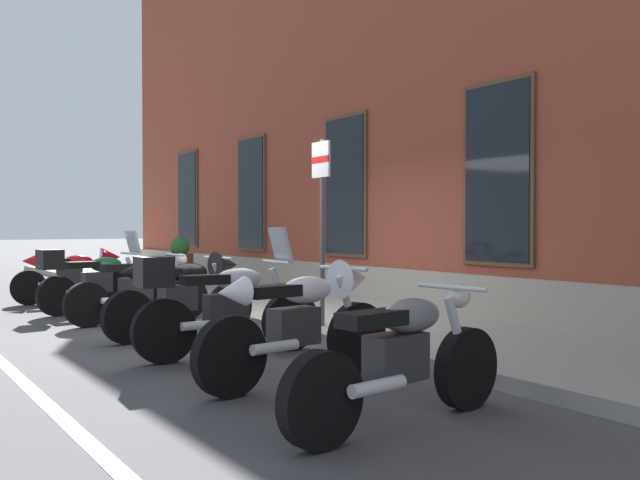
{
  "coord_description": "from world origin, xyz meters",
  "views": [
    {
      "loc": [
        7.96,
        -4.4,
        1.37
      ],
      "look_at": [
        0.14,
        0.96,
        1.19
      ],
      "focal_mm": 38.11,
      "sensor_mm": 36.0,
      "label": 1
    }
  ],
  "objects_px": {
    "motorcycle_black_sport": "(187,291)",
    "parking_sign": "(322,205)",
    "motorcycle_yellow_naked": "(141,289)",
    "motorcycle_grey_naked": "(403,358)",
    "motorcycle_green_touring": "(93,279)",
    "motorcycle_red_sport": "(77,273)",
    "motorcycle_white_sport": "(305,317)",
    "motorcycle_silver_touring": "(221,304)",
    "barrel_planter": "(180,265)"
  },
  "relations": [
    {
      "from": "motorcycle_black_sport",
      "to": "parking_sign",
      "type": "xyz_separation_m",
      "value": [
        0.95,
        1.38,
        1.07
      ]
    },
    {
      "from": "motorcycle_yellow_naked",
      "to": "motorcycle_grey_naked",
      "type": "bearing_deg",
      "value": -2.57
    },
    {
      "from": "motorcycle_yellow_naked",
      "to": "motorcycle_black_sport",
      "type": "height_order",
      "value": "motorcycle_black_sport"
    },
    {
      "from": "motorcycle_green_touring",
      "to": "motorcycle_black_sport",
      "type": "relative_size",
      "value": 0.97
    },
    {
      "from": "motorcycle_red_sport",
      "to": "motorcycle_white_sport",
      "type": "relative_size",
      "value": 0.98
    },
    {
      "from": "motorcycle_silver_touring",
      "to": "barrel_planter",
      "type": "bearing_deg",
      "value": 160.74
    },
    {
      "from": "barrel_planter",
      "to": "motorcycle_grey_naked",
      "type": "bearing_deg",
      "value": -13.94
    },
    {
      "from": "motorcycle_silver_touring",
      "to": "parking_sign",
      "type": "bearing_deg",
      "value": 107.31
    },
    {
      "from": "motorcycle_red_sport",
      "to": "motorcycle_black_sport",
      "type": "distance_m",
      "value": 4.67
    },
    {
      "from": "motorcycle_red_sport",
      "to": "barrel_planter",
      "type": "bearing_deg",
      "value": 102.0
    },
    {
      "from": "parking_sign",
      "to": "motorcycle_black_sport",
      "type": "bearing_deg",
      "value": -124.42
    },
    {
      "from": "motorcycle_white_sport",
      "to": "motorcycle_grey_naked",
      "type": "bearing_deg",
      "value": -6.46
    },
    {
      "from": "motorcycle_black_sport",
      "to": "motorcycle_silver_touring",
      "type": "distance_m",
      "value": 1.48
    },
    {
      "from": "parking_sign",
      "to": "barrel_planter",
      "type": "relative_size",
      "value": 2.25
    },
    {
      "from": "motorcycle_white_sport",
      "to": "barrel_planter",
      "type": "relative_size",
      "value": 2.03
    },
    {
      "from": "motorcycle_black_sport",
      "to": "motorcycle_green_touring",
      "type": "bearing_deg",
      "value": -174.53
    },
    {
      "from": "motorcycle_white_sport",
      "to": "barrel_planter",
      "type": "bearing_deg",
      "value": 164.73
    },
    {
      "from": "motorcycle_red_sport",
      "to": "barrel_planter",
      "type": "relative_size",
      "value": 2.0
    },
    {
      "from": "motorcycle_white_sport",
      "to": "motorcycle_grey_naked",
      "type": "relative_size",
      "value": 1.01
    },
    {
      "from": "motorcycle_green_touring",
      "to": "motorcycle_grey_naked",
      "type": "xyz_separation_m",
      "value": [
        7.41,
        -0.02,
        -0.07
      ]
    },
    {
      "from": "motorcycle_green_touring",
      "to": "motorcycle_black_sport",
      "type": "xyz_separation_m",
      "value": [
        3.02,
        0.29,
        0.02
      ]
    },
    {
      "from": "motorcycle_green_touring",
      "to": "motorcycle_silver_touring",
      "type": "height_order",
      "value": "motorcycle_silver_touring"
    },
    {
      "from": "motorcycle_silver_touring",
      "to": "barrel_planter",
      "type": "height_order",
      "value": "motorcycle_silver_touring"
    },
    {
      "from": "motorcycle_red_sport",
      "to": "motorcycle_yellow_naked",
      "type": "xyz_separation_m",
      "value": [
        3.13,
        0.06,
        -0.06
      ]
    },
    {
      "from": "motorcycle_red_sport",
      "to": "barrel_planter",
      "type": "height_order",
      "value": "barrel_planter"
    },
    {
      "from": "motorcycle_black_sport",
      "to": "motorcycle_grey_naked",
      "type": "xyz_separation_m",
      "value": [
        4.38,
        -0.31,
        -0.1
      ]
    },
    {
      "from": "motorcycle_silver_touring",
      "to": "motorcycle_black_sport",
      "type": "bearing_deg",
      "value": 170.15
    },
    {
      "from": "barrel_planter",
      "to": "motorcycle_white_sport",
      "type": "bearing_deg",
      "value": -15.27
    },
    {
      "from": "motorcycle_yellow_naked",
      "to": "motorcycle_black_sport",
      "type": "bearing_deg",
      "value": 1.74
    },
    {
      "from": "motorcycle_black_sport",
      "to": "motorcycle_white_sport",
      "type": "distance_m",
      "value": 2.91
    },
    {
      "from": "motorcycle_red_sport",
      "to": "motorcycle_green_touring",
      "type": "height_order",
      "value": "motorcycle_green_touring"
    },
    {
      "from": "motorcycle_yellow_naked",
      "to": "barrel_planter",
      "type": "xyz_separation_m",
      "value": [
        -3.59,
        2.09,
        0.11
      ]
    },
    {
      "from": "motorcycle_grey_naked",
      "to": "barrel_planter",
      "type": "xyz_separation_m",
      "value": [
        -9.51,
        2.36,
        0.12
      ]
    },
    {
      "from": "motorcycle_grey_naked",
      "to": "barrel_planter",
      "type": "distance_m",
      "value": 9.8
    },
    {
      "from": "motorcycle_black_sport",
      "to": "barrel_planter",
      "type": "bearing_deg",
      "value": 158.23
    },
    {
      "from": "motorcycle_yellow_naked",
      "to": "motorcycle_white_sport",
      "type": "xyz_separation_m",
      "value": [
        4.44,
        -0.1,
        0.09
      ]
    },
    {
      "from": "motorcycle_red_sport",
      "to": "motorcycle_silver_touring",
      "type": "relative_size",
      "value": 0.98
    },
    {
      "from": "motorcycle_silver_touring",
      "to": "parking_sign",
      "type": "relative_size",
      "value": 0.9
    },
    {
      "from": "motorcycle_black_sport",
      "to": "motorcycle_grey_naked",
      "type": "distance_m",
      "value": 4.4
    },
    {
      "from": "motorcycle_yellow_naked",
      "to": "motorcycle_green_touring",
      "type": "bearing_deg",
      "value": -170.73
    },
    {
      "from": "motorcycle_red_sport",
      "to": "motorcycle_silver_touring",
      "type": "xyz_separation_m",
      "value": [
        6.12,
        -0.14,
        0.02
      ]
    },
    {
      "from": "motorcycle_silver_touring",
      "to": "parking_sign",
      "type": "height_order",
      "value": "parking_sign"
    },
    {
      "from": "motorcycle_white_sport",
      "to": "parking_sign",
      "type": "xyz_separation_m",
      "value": [
        -1.96,
        1.53,
        1.06
      ]
    },
    {
      "from": "motorcycle_green_touring",
      "to": "motorcycle_white_sport",
      "type": "bearing_deg",
      "value": 1.39
    },
    {
      "from": "motorcycle_green_touring",
      "to": "motorcycle_grey_naked",
      "type": "bearing_deg",
      "value": -0.18
    },
    {
      "from": "motorcycle_white_sport",
      "to": "barrel_planter",
      "type": "height_order",
      "value": "barrel_planter"
    },
    {
      "from": "motorcycle_yellow_naked",
      "to": "parking_sign",
      "type": "bearing_deg",
      "value": 29.9
    },
    {
      "from": "motorcycle_black_sport",
      "to": "motorcycle_silver_touring",
      "type": "bearing_deg",
      "value": -9.85
    },
    {
      "from": "motorcycle_grey_naked",
      "to": "motorcycle_silver_touring",
      "type": "bearing_deg",
      "value": 178.83
    },
    {
      "from": "motorcycle_silver_touring",
      "to": "motorcycle_grey_naked",
      "type": "relative_size",
      "value": 1.01
    }
  ]
}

